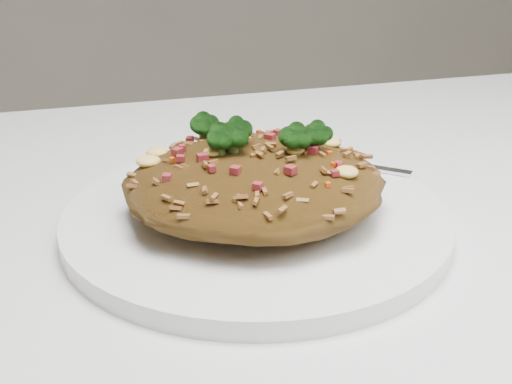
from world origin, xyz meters
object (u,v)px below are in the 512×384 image
(plate, at_px, (256,220))
(fried_rice, at_px, (256,173))
(fork, at_px, (323,160))
(dining_table, at_px, (335,381))

(plate, distance_m, fried_rice, 0.04)
(fork, bearing_deg, dining_table, -66.05)
(dining_table, xyz_separation_m, fried_rice, (-0.04, 0.07, 0.13))
(plate, height_order, fried_rice, fried_rice)
(fried_rice, height_order, fork, fried_rice)
(plate, bearing_deg, dining_table, -59.62)
(fried_rice, bearing_deg, plate, -93.44)
(dining_table, bearing_deg, fried_rice, 120.09)
(plate, height_order, fork, fork)
(dining_table, height_order, fork, fork)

